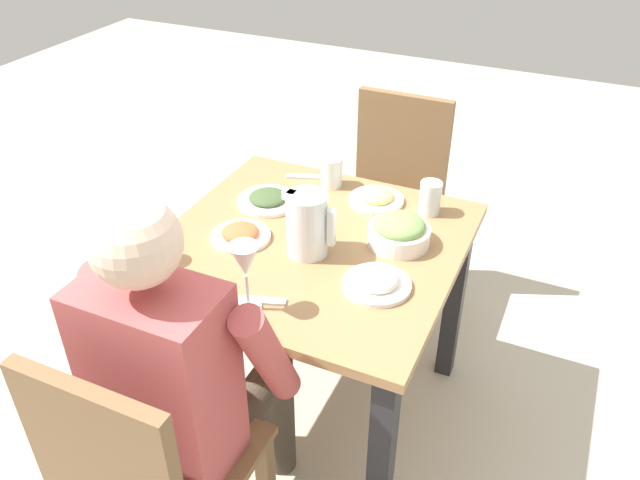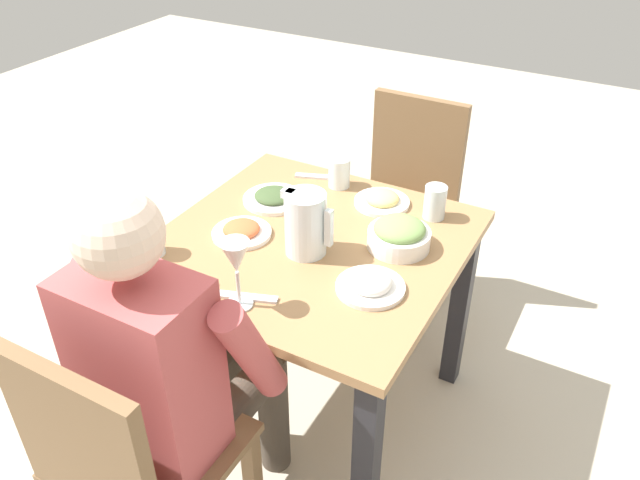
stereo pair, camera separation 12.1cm
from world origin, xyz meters
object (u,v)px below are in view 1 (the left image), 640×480
at_px(chair_near, 145,475).
at_px(plate_rice_curry, 240,234).
at_px(diner_near, 188,371).
at_px(water_glass_far_left, 150,246).
at_px(salad_bowl, 399,231).
at_px(plate_fries, 376,198).
at_px(chair_far, 392,193).
at_px(plate_dolmas, 268,199).
at_px(water_glass_near_left, 332,172).
at_px(plate_yoghurt, 377,282).
at_px(wine_glass, 245,264).
at_px(water_glass_center, 430,198).
at_px(salt_shaker, 125,270).
at_px(water_pitcher, 307,224).
at_px(dining_table, 310,275).

relative_size(chair_near, plate_rice_curry, 4.92).
relative_size(diner_near, water_glass_far_left, 11.46).
height_order(salad_bowl, plate_fries, salad_bowl).
relative_size(chair_far, salad_bowl, 4.80).
xyz_separation_m(plate_dolmas, water_glass_near_left, (0.14, 0.20, 0.04)).
relative_size(diner_near, plate_yoghurt, 6.30).
distance_m(diner_near, wine_glass, 0.30).
xyz_separation_m(plate_rice_curry, water_glass_far_left, (-0.17, -0.20, 0.04)).
xyz_separation_m(diner_near, water_glass_center, (0.35, 0.85, 0.12)).
bearing_deg(salad_bowl, diner_near, -116.21).
height_order(salad_bowl, plate_rice_curry, salad_bowl).
bearing_deg(water_glass_center, water_glass_far_left, -137.78).
bearing_deg(diner_near, wine_glass, 72.45).
bearing_deg(water_glass_near_left, salt_shaker, -112.86).
distance_m(chair_far, water_pitcher, 0.86).
bearing_deg(plate_dolmas, water_pitcher, -40.16).
xyz_separation_m(plate_dolmas, water_glass_center, (0.50, 0.16, 0.04)).
height_order(water_pitcher, plate_rice_curry, water_pitcher).
bearing_deg(water_glass_near_left, plate_rice_curry, -105.57).
bearing_deg(diner_near, plate_dolmas, 102.00).
bearing_deg(plate_rice_curry, salad_bowl, 21.29).
height_order(water_glass_near_left, salt_shaker, water_glass_near_left).
distance_m(plate_fries, salt_shaker, 0.83).
relative_size(chair_near, wine_glass, 4.52).
relative_size(plate_dolmas, plate_rice_curry, 1.12).
bearing_deg(wine_glass, diner_near, -107.55).
relative_size(plate_rice_curry, salt_shaker, 3.34).
bearing_deg(dining_table, water_glass_far_left, -143.24).
bearing_deg(diner_near, water_glass_far_left, 137.45).
xyz_separation_m(chair_far, water_pitcher, (0.00, -0.80, 0.31)).
distance_m(diner_near, plate_rice_curry, 0.50).
xyz_separation_m(dining_table, plate_fries, (0.10, 0.30, 0.14)).
xyz_separation_m(chair_far, wine_glass, (-0.03, -1.10, 0.36)).
bearing_deg(dining_table, diner_near, -97.83).
bearing_deg(chair_near, water_glass_far_left, 121.74).
height_order(plate_dolmas, salt_shaker, salt_shaker).
xyz_separation_m(dining_table, plate_yoghurt, (0.26, -0.12, 0.14)).
bearing_deg(plate_yoghurt, water_glass_center, 87.66).
height_order(plate_fries, plate_dolmas, plate_fries).
xyz_separation_m(dining_table, salad_bowl, (0.24, 0.10, 0.17)).
xyz_separation_m(dining_table, salt_shaker, (-0.38, -0.37, 0.15)).
distance_m(plate_fries, water_glass_far_left, 0.74).
xyz_separation_m(water_glass_near_left, salt_shaker, (-0.30, -0.72, -0.02)).
relative_size(water_glass_far_left, salt_shaker, 1.91).
distance_m(chair_far, plate_rice_curry, 0.88).
relative_size(diner_near, plate_fries, 6.55).
distance_m(water_pitcher, wine_glass, 0.30).
bearing_deg(wine_glass, plate_rice_curry, 123.80).
bearing_deg(chair_far, chair_near, -93.35).
bearing_deg(plate_dolmas, water_glass_center, 17.71).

